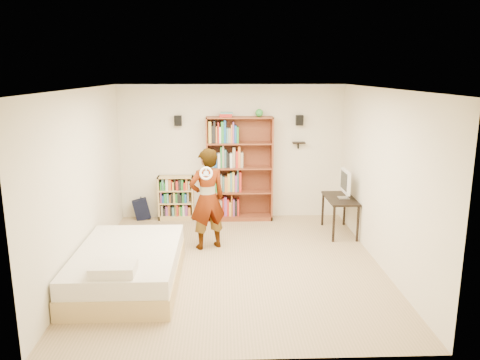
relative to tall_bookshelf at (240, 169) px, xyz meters
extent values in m
cube|color=tan|center=(-0.16, -2.31, -1.04)|extent=(4.50, 5.00, 0.01)
cube|color=beige|center=(-0.16, 0.19, 0.31)|extent=(4.50, 0.02, 2.70)
cube|color=beige|center=(-0.16, -4.81, 0.31)|extent=(4.50, 0.02, 2.70)
cube|color=beige|center=(-2.41, -2.31, 0.31)|extent=(0.02, 5.00, 2.70)
cube|color=beige|center=(2.09, -2.31, 0.31)|extent=(0.02, 5.00, 2.70)
cube|color=white|center=(-0.16, -2.31, 1.66)|extent=(4.50, 5.00, 0.02)
cube|color=silver|center=(-0.16, 0.16, 1.63)|extent=(4.50, 0.06, 0.06)
cube|color=silver|center=(-0.16, -4.78, 1.63)|extent=(4.50, 0.06, 0.06)
cube|color=silver|center=(-2.38, -2.31, 1.63)|extent=(0.06, 5.00, 0.06)
cube|color=silver|center=(2.06, -2.31, 1.63)|extent=(0.06, 5.00, 0.06)
cube|color=black|center=(-1.21, 0.09, 0.96)|extent=(0.14, 0.12, 0.20)
cube|color=black|center=(1.19, 0.09, 0.96)|extent=(0.14, 0.12, 0.20)
cube|color=black|center=(1.19, 0.10, 0.51)|extent=(0.25, 0.16, 0.02)
imported|color=black|center=(-0.60, -1.58, -0.18)|extent=(0.74, 0.63, 1.72)
torus|color=silver|center=(-0.60, -1.90, 0.33)|extent=(0.21, 0.08, 0.22)
camera|label=1|loc=(-0.32, -9.14, 1.90)|focal=35.00mm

